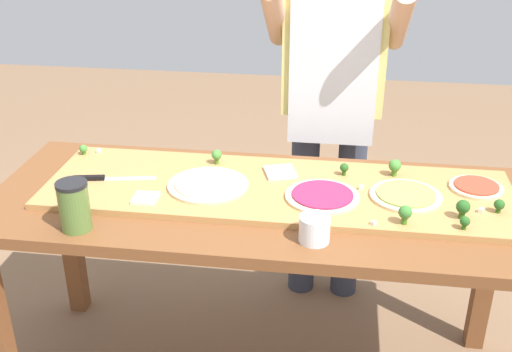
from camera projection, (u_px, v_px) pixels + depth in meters
The scene contains 24 objects.
prep_table at pixel (260, 225), 2.15m from camera, with size 1.84×0.73×0.79m.
cutting_board at pixel (277, 190), 2.14m from camera, with size 1.60×0.48×0.02m, color #B27F47.
chefs_knife at pixel (103, 178), 2.18m from camera, with size 0.29×0.08×0.02m.
pizza_whole_beet_magenta at pixel (322, 196), 2.06m from camera, with size 0.25×0.25×0.02m.
pizza_whole_tomato_red at pixel (476, 187), 2.12m from camera, with size 0.18×0.18×0.02m.
pizza_whole_cheese_artichoke at pixel (208, 185), 2.13m from camera, with size 0.28×0.28×0.02m.
pizza_whole_pesto_green at pixel (406, 195), 2.06m from camera, with size 0.24×0.24×0.02m.
pizza_slice_far_right at pixel (280, 172), 2.22m from camera, with size 0.10×0.10×0.01m, color silver.
pizza_slice_far_left at pixel (146, 198), 2.05m from camera, with size 0.08×0.08×0.01m, color silver.
broccoli_floret_front_mid at pixel (395, 166), 2.19m from camera, with size 0.04×0.04×0.06m.
broccoli_floret_center_right at pixel (344, 168), 2.20m from camera, with size 0.03×0.03×0.05m.
broccoli_floret_back_left at pixel (465, 222), 1.87m from camera, with size 0.03×0.03×0.04m.
broccoli_floret_front_left at pixel (217, 155), 2.29m from camera, with size 0.04×0.04×0.06m.
broccoli_floret_back_right at pixel (405, 213), 1.89m from camera, with size 0.04×0.04×0.06m.
broccoli_floret_center_left at pixel (463, 208), 1.92m from camera, with size 0.04×0.04×0.06m.
broccoli_floret_front_right at pixel (499, 205), 1.96m from camera, with size 0.03×0.03×0.05m.
broccoli_floret_back_mid at pixel (83, 149), 2.37m from camera, with size 0.03×0.03×0.04m.
cheese_crumble_a at pixel (373, 223), 1.90m from camera, with size 0.01×0.01×0.01m, color silver.
cheese_crumble_b at pixel (99, 151), 2.39m from camera, with size 0.01×0.01×0.01m, color silver.
cheese_crumble_c at pixel (361, 188), 2.11m from camera, with size 0.01×0.01×0.01m, color white.
cheese_crumble_d at pixel (481, 211), 1.97m from camera, with size 0.01×0.01×0.01m, color white.
flour_cup at pixel (314, 230), 1.84m from camera, with size 0.09×0.09×0.08m.
sauce_jar at pixel (74, 206), 1.89m from camera, with size 0.10×0.10×0.16m.
cook_center at pixel (333, 87), 2.52m from camera, with size 0.54×0.39×1.67m.
Camera 1 is at (0.25, -1.84, 1.78)m, focal length 43.71 mm.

